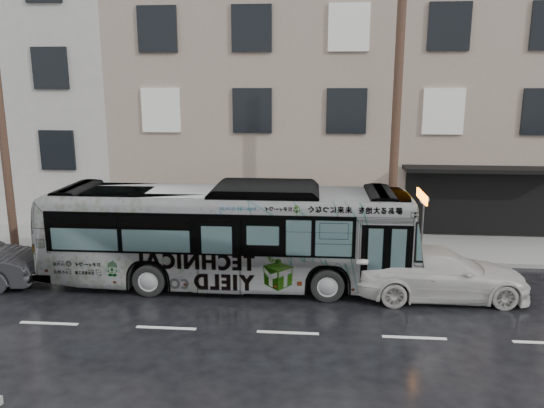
{
  "coord_description": "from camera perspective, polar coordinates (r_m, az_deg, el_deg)",
  "views": [
    {
      "loc": [
        3.87,
        -15.05,
        6.25
      ],
      "look_at": [
        2.36,
        2.5,
        2.26
      ],
      "focal_mm": 35.0,
      "sensor_mm": 36.0,
      "label": 1
    }
  ],
  "objects": [
    {
      "name": "white_sedan",
      "position": [
        16.7,
        17.52,
        -7.07
      ],
      "size": [
        5.26,
        2.31,
        1.5
      ],
      "primitive_type": "imported",
      "rotation": [
        0.0,
        0.0,
        1.61
      ],
      "color": "#B9B6B0",
      "rests_on": "ground"
    },
    {
      "name": "ground",
      "position": [
        16.75,
        -8.94,
        -9.31
      ],
      "size": [
        120.0,
        120.0,
        0.0
      ],
      "primitive_type": "plane",
      "color": "black",
      "rests_on": "ground"
    },
    {
      "name": "bus",
      "position": [
        16.73,
        -4.63,
        -3.32
      ],
      "size": [
        11.68,
        2.82,
        3.25
      ],
      "primitive_type": "imported",
      "rotation": [
        0.0,
        0.0,
        1.58
      ],
      "color": "#B2B2B2",
      "rests_on": "ground"
    },
    {
      "name": "sidewalk",
      "position": [
        21.24,
        -5.82,
        -4.2
      ],
      "size": [
        90.0,
        3.6,
        0.15
      ],
      "primitive_type": "cube",
      "color": "gray",
      "rests_on": "ground"
    },
    {
      "name": "sign_post",
      "position": [
        19.35,
        15.87,
        -2.4
      ],
      "size": [
        0.06,
        0.06,
        2.4
      ],
      "primitive_type": "cylinder",
      "color": "slate",
      "rests_on": "sidewalk"
    },
    {
      "name": "building_taupe",
      "position": [
        27.78,
        7.38,
        11.12
      ],
      "size": [
        20.0,
        12.0,
        11.0
      ],
      "primitive_type": "cube",
      "color": "gray",
      "rests_on": "ground"
    },
    {
      "name": "utility_pole_rear",
      "position": [
        21.64,
        -27.02,
        7.15
      ],
      "size": [
        0.3,
        0.3,
        9.0
      ],
      "primitive_type": "cylinder",
      "color": "#482F24",
      "rests_on": "sidewalk"
    },
    {
      "name": "utility_pole_front",
      "position": [
        18.6,
        13.14,
        7.51
      ],
      "size": [
        0.3,
        0.3,
        9.0
      ],
      "primitive_type": "cylinder",
      "color": "#482F24",
      "rests_on": "sidewalk"
    }
  ]
}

